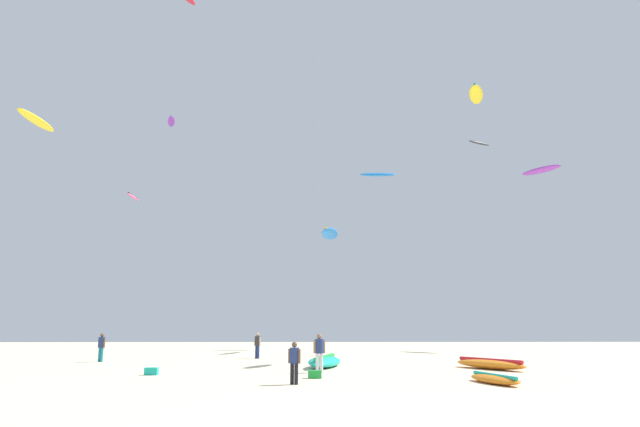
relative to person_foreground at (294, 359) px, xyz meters
The scene contains 18 objects.
ground_plane 6.70m from the person_foreground, 79.64° to the right, with size 120.00×120.00×0.00m, color beige.
person_foreground is the anchor object (origin of this frame).
person_midground 16.69m from the person_foreground, 100.04° to the left, with size 0.45×0.39×1.68m.
person_left 17.87m from the person_foreground, 132.39° to the left, with size 0.51×0.38×1.69m.
person_right 5.39m from the person_foreground, 79.01° to the left, with size 0.56×0.40×1.76m.
kite_grounded_near 7.57m from the person_foreground, ahead, with size 1.59×3.20×0.39m.
kite_grounded_mid 8.88m from the person_foreground, 81.03° to the left, with size 2.54×5.28×0.66m.
kite_grounded_far 11.97m from the person_foreground, 36.47° to the left, with size 3.22×4.47×0.54m.
cooler_box 2.67m from the person_foreground, 72.15° to the left, with size 0.56×0.36×0.32m, color green.
gear_bag 7.69m from the person_foreground, 147.21° to the left, with size 0.56×0.36×0.32m, color #19B29E.
kite_aloft_0 38.15m from the person_foreground, 77.23° to the left, with size 3.79×1.21×0.73m.
kite_aloft_1 44.51m from the person_foreground, 112.33° to the left, with size 1.28×3.00×0.72m.
kite_aloft_3 42.28m from the person_foreground, 117.08° to the left, with size 0.97×2.97×0.70m.
kite_aloft_4 33.84m from the person_foreground, 58.02° to the left, with size 2.45×1.80×0.48m.
kite_aloft_5 25.08m from the person_foreground, 49.61° to the left, with size 2.01×3.39×0.43m.
kite_aloft_6 40.29m from the person_foreground, 52.09° to the left, with size 3.28×4.01×0.53m.
kite_aloft_7 26.51m from the person_foreground, 142.50° to the left, with size 1.38×4.18×0.65m.
kite_aloft_8 27.85m from the person_foreground, 84.95° to the left, with size 2.29×4.57×1.00m.
Camera 1 is at (-0.62, -14.66, 2.14)m, focal length 30.85 mm.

